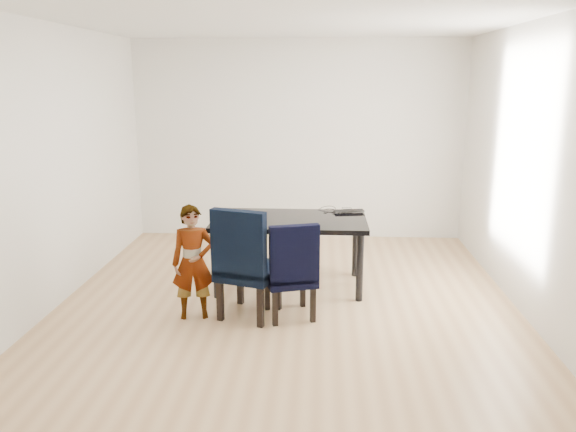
# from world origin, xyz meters

# --- Properties ---
(floor) EXTENTS (4.50, 5.00, 0.01)m
(floor) POSITION_xyz_m (0.00, 0.00, -0.01)
(floor) COLOR tan
(floor) RESTS_ON ground
(ceiling) EXTENTS (4.50, 5.00, 0.01)m
(ceiling) POSITION_xyz_m (0.00, 0.00, 2.71)
(ceiling) COLOR white
(ceiling) RESTS_ON wall_back
(wall_back) EXTENTS (4.50, 0.01, 2.70)m
(wall_back) POSITION_xyz_m (0.00, 2.50, 1.35)
(wall_back) COLOR silver
(wall_back) RESTS_ON ground
(wall_front) EXTENTS (4.50, 0.01, 2.70)m
(wall_front) POSITION_xyz_m (0.00, -2.50, 1.35)
(wall_front) COLOR white
(wall_front) RESTS_ON ground
(wall_left) EXTENTS (0.01, 5.00, 2.70)m
(wall_left) POSITION_xyz_m (-2.25, 0.00, 1.35)
(wall_left) COLOR silver
(wall_left) RESTS_ON ground
(wall_right) EXTENTS (0.01, 5.00, 2.70)m
(wall_right) POSITION_xyz_m (2.25, 0.00, 1.35)
(wall_right) COLOR silver
(wall_right) RESTS_ON ground
(dining_table) EXTENTS (1.60, 0.90, 0.75)m
(dining_table) POSITION_xyz_m (0.00, 0.50, 0.38)
(dining_table) COLOR black
(dining_table) RESTS_ON floor
(chair_left) EXTENTS (0.65, 0.66, 1.06)m
(chair_left) POSITION_xyz_m (-0.33, -0.28, 0.53)
(chair_left) COLOR black
(chair_left) RESTS_ON floor
(chair_right) EXTENTS (0.56, 0.57, 0.93)m
(chair_right) POSITION_xyz_m (0.04, -0.28, 0.46)
(chair_right) COLOR black
(chair_right) RESTS_ON floor
(child) EXTENTS (0.44, 0.33, 1.07)m
(child) POSITION_xyz_m (-0.84, -0.35, 0.53)
(child) COLOR orange
(child) RESTS_ON floor
(plate) EXTENTS (0.36, 0.36, 0.02)m
(plate) POSITION_xyz_m (-0.68, 0.50, 0.76)
(plate) COLOR white
(plate) RESTS_ON dining_table
(sandwich) EXTENTS (0.15, 0.10, 0.05)m
(sandwich) POSITION_xyz_m (-0.68, 0.50, 0.79)
(sandwich) COLOR #C39345
(sandwich) RESTS_ON plate
(laptop) EXTENTS (0.36, 0.27, 0.03)m
(laptop) POSITION_xyz_m (0.63, 0.85, 0.76)
(laptop) COLOR black
(laptop) RESTS_ON dining_table
(cable_tangle) EXTENTS (0.22, 0.22, 0.01)m
(cable_tangle) POSITION_xyz_m (0.43, 0.81, 0.75)
(cable_tangle) COLOR black
(cable_tangle) RESTS_ON dining_table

